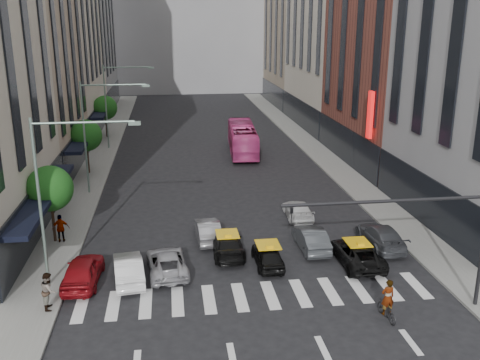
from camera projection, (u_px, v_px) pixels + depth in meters
name	position (u px, v px, depth m)	size (l,w,h in m)	color
ground	(264.00, 311.00, 26.27)	(160.00, 160.00, 0.00)	black
sidewalk_left	(98.00, 162.00, 53.26)	(3.00, 96.00, 0.15)	slate
sidewalk_right	(322.00, 155.00, 56.18)	(3.00, 96.00, 0.15)	slate
building_left_b	(21.00, 40.00, 47.22)	(8.00, 16.00, 24.00)	tan
building_left_d	(81.00, 11.00, 81.47)	(8.00, 18.00, 30.00)	gray
building_right_b	(393.00, 28.00, 50.31)	(8.00, 18.00, 26.00)	brown
building_right_d	(298.00, 18.00, 86.08)	(8.00, 18.00, 28.00)	tan
tree_near	(50.00, 189.00, 33.21)	(2.88, 2.88, 4.95)	black
tree_mid	(86.00, 135.00, 48.39)	(2.88, 2.88, 4.95)	black
tree_far	(105.00, 108.00, 63.58)	(2.88, 2.88, 4.95)	black
streetlamp_near	(57.00, 181.00, 27.09)	(5.38, 0.25, 9.00)	gray
streetlamp_mid	(96.00, 123.00, 42.27)	(5.38, 0.25, 9.00)	gray
streetlamp_far	(114.00, 95.00, 57.46)	(5.38, 0.25, 9.00)	gray
traffic_signal	(431.00, 226.00, 25.01)	(10.10, 0.20, 6.00)	black
liberty_sign	(370.00, 115.00, 45.12)	(0.30, 0.70, 4.00)	red
car_red	(83.00, 271.00, 28.78)	(1.79, 4.45, 1.52)	maroon
car_white_front	(128.00, 269.00, 29.12)	(1.50, 4.31, 1.42)	silver
car_silver	(167.00, 262.00, 30.06)	(2.12, 4.61, 1.28)	#A8A7AD
taxi_left	(227.00, 244.00, 32.37)	(1.86, 4.59, 1.33)	black
taxi_center	(268.00, 255.00, 30.93)	(1.52, 3.78, 1.29)	black
car_grey_mid	(311.00, 238.00, 33.17)	(1.50, 4.31, 1.42)	#3D4044
taxi_right	(357.00, 253.00, 31.15)	(2.21, 4.79, 1.33)	black
car_grey_curb	(381.00, 236.00, 33.54)	(1.98, 4.87, 1.41)	#3F4146
car_row2_left	(208.00, 230.00, 34.53)	(1.44, 4.12, 1.36)	#96959A
car_row2_right	(298.00, 210.00, 38.37)	(1.73, 4.26, 1.24)	silver
bus	(242.00, 139.00, 56.88)	(2.62, 11.21, 3.12)	#CF3C85
motorcycle	(387.00, 310.00, 25.44)	(0.61, 1.74, 0.92)	black
rider	(389.00, 285.00, 25.04)	(0.66, 0.43, 1.81)	gray
pedestrian_near	(49.00, 291.00, 25.98)	(0.92, 0.72, 1.89)	gray
pedestrian_far	(61.00, 228.00, 33.82)	(1.06, 0.44, 1.82)	gray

